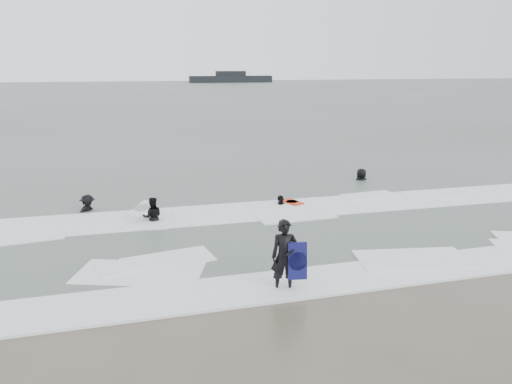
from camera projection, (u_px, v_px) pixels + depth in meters
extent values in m
plane|color=brown|center=(301.00, 274.00, 13.76)|extent=(320.00, 320.00, 0.00)
plane|color=#47544C|center=(151.00, 96.00, 88.78)|extent=(320.00, 320.00, 0.00)
imported|color=black|center=(284.00, 290.00, 12.78)|extent=(0.77, 0.58, 1.91)
imported|color=black|center=(153.00, 222.00, 18.27)|extent=(0.76, 0.61, 1.50)
imported|color=black|center=(88.00, 212.00, 19.49)|extent=(1.12, 1.13, 1.56)
imported|color=black|center=(281.00, 206.00, 20.40)|extent=(0.94, 0.94, 1.60)
imported|color=black|center=(361.00, 181.00, 24.72)|extent=(0.92, 0.64, 1.78)
cube|color=white|center=(309.00, 282.00, 13.19)|extent=(30.03, 2.32, 0.07)
cube|color=white|center=(250.00, 212.00, 19.38)|extent=(30.00, 2.60, 0.09)
cube|color=black|center=(231.00, 79.00, 153.50)|extent=(25.30, 4.52, 1.99)
cube|color=black|center=(231.00, 73.00, 153.07)|extent=(9.04, 2.71, 1.45)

